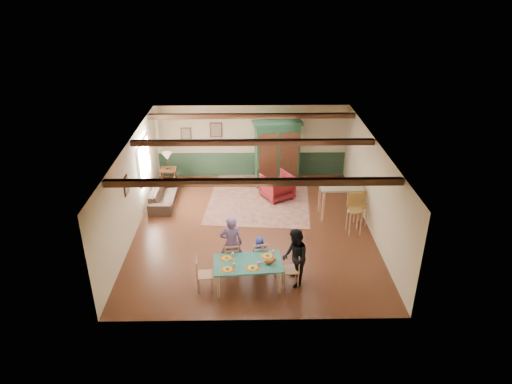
{
  "coord_description": "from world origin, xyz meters",
  "views": [
    {
      "loc": [
        -0.12,
        -11.9,
        7.06
      ],
      "look_at": [
        0.09,
        0.16,
        1.15
      ],
      "focal_mm": 32.0,
      "sensor_mm": 36.0,
      "label": 1
    }
  ],
  "objects_px": {
    "dining_table": "(248,274)",
    "armchair": "(277,186)",
    "dining_chair_far_right": "(260,255)",
    "dining_chair_end_left": "(205,274)",
    "dining_chair_far_left": "(232,257)",
    "table_lamp": "(167,161)",
    "counter_table": "(339,201)",
    "dining_chair_end_right": "(291,269)",
    "sofa": "(164,196)",
    "bar_stool_right": "(361,209)",
    "person_man": "(231,244)",
    "cat": "(269,261)",
    "person_child": "(260,253)",
    "person_woman": "(295,258)",
    "armoire": "(277,154)",
    "end_table": "(169,177)",
    "bar_stool_left": "(355,215)"
  },
  "relations": [
    {
      "from": "table_lamp",
      "to": "end_table",
      "type": "bearing_deg",
      "value": 0.0
    },
    {
      "from": "table_lamp",
      "to": "counter_table",
      "type": "distance_m",
      "value": 6.18
    },
    {
      "from": "dining_chair_end_right",
      "to": "counter_table",
      "type": "xyz_separation_m",
      "value": [
        1.81,
        3.4,
        0.11
      ]
    },
    {
      "from": "armchair",
      "to": "end_table",
      "type": "relative_size",
      "value": 1.42
    },
    {
      "from": "sofa",
      "to": "bar_stool_right",
      "type": "distance_m",
      "value": 6.41
    },
    {
      "from": "bar_stool_left",
      "to": "person_child",
      "type": "bearing_deg",
      "value": -152.16
    },
    {
      "from": "dining_chair_far_left",
      "to": "bar_stool_right",
      "type": "distance_m",
      "value": 4.51
    },
    {
      "from": "dining_table",
      "to": "armchair",
      "type": "distance_m",
      "value": 4.95
    },
    {
      "from": "bar_stool_right",
      "to": "person_woman",
      "type": "bearing_deg",
      "value": -134.8
    },
    {
      "from": "person_man",
      "to": "table_lamp",
      "type": "distance_m",
      "value": 5.69
    },
    {
      "from": "person_man",
      "to": "person_child",
      "type": "height_order",
      "value": "person_man"
    },
    {
      "from": "armchair",
      "to": "bar_stool_right",
      "type": "height_order",
      "value": "bar_stool_right"
    },
    {
      "from": "dining_chair_far_left",
      "to": "dining_chair_end_left",
      "type": "distance_m",
      "value": 0.95
    },
    {
      "from": "armoire",
      "to": "bar_stool_right",
      "type": "xyz_separation_m",
      "value": [
        2.39,
        -2.92,
        -0.67
      ]
    },
    {
      "from": "dining_chair_far_right",
      "to": "cat",
      "type": "distance_m",
      "value": 0.83
    },
    {
      "from": "dining_chair_end_right",
      "to": "person_child",
      "type": "height_order",
      "value": "person_child"
    },
    {
      "from": "end_table",
      "to": "person_woman",
      "type": "bearing_deg",
      "value": -55.36
    },
    {
      "from": "dining_chair_end_right",
      "to": "person_man",
      "type": "xyz_separation_m",
      "value": [
        -1.47,
        0.61,
        0.35
      ]
    },
    {
      "from": "dining_chair_end_left",
      "to": "end_table",
      "type": "relative_size",
      "value": 1.3
    },
    {
      "from": "person_man",
      "to": "dining_table",
      "type": "bearing_deg",
      "value": 116.57
    },
    {
      "from": "person_woman",
      "to": "armoire",
      "type": "height_order",
      "value": "armoire"
    },
    {
      "from": "armoire",
      "to": "counter_table",
      "type": "distance_m",
      "value": 3.1
    },
    {
      "from": "dining_chair_end_right",
      "to": "bar_stool_right",
      "type": "distance_m",
      "value": 3.76
    },
    {
      "from": "sofa",
      "to": "bar_stool_right",
      "type": "height_order",
      "value": "bar_stool_right"
    },
    {
      "from": "dining_chair_far_right",
      "to": "dining_chair_end_right",
      "type": "relative_size",
      "value": 1.0
    },
    {
      "from": "sofa",
      "to": "table_lamp",
      "type": "bearing_deg",
      "value": 0.67
    },
    {
      "from": "dining_chair_far_left",
      "to": "bar_stool_right",
      "type": "relative_size",
      "value": 0.83
    },
    {
      "from": "sofa",
      "to": "cat",
      "type": "bearing_deg",
      "value": -144.25
    },
    {
      "from": "person_child",
      "to": "cat",
      "type": "distance_m",
      "value": 0.89
    },
    {
      "from": "dining_chair_end_right",
      "to": "person_child",
      "type": "xyz_separation_m",
      "value": [
        -0.74,
        0.67,
        0.03
      ]
    },
    {
      "from": "dining_chair_far_left",
      "to": "armchair",
      "type": "distance_m",
      "value": 4.45
    },
    {
      "from": "dining_chair_end_left",
      "to": "end_table",
      "type": "height_order",
      "value": "dining_chair_end_left"
    },
    {
      "from": "dining_chair_far_right",
      "to": "sofa",
      "type": "height_order",
      "value": "dining_chair_far_right"
    },
    {
      "from": "end_table",
      "to": "dining_chair_far_left",
      "type": "bearing_deg",
      "value": -65.14
    },
    {
      "from": "dining_chair_far_right",
      "to": "person_woman",
      "type": "height_order",
      "value": "person_woman"
    },
    {
      "from": "counter_table",
      "to": "bar_stool_left",
      "type": "height_order",
      "value": "bar_stool_left"
    },
    {
      "from": "counter_table",
      "to": "armchair",
      "type": "bearing_deg",
      "value": 143.95
    },
    {
      "from": "person_woman",
      "to": "person_child",
      "type": "bearing_deg",
      "value": -133.26
    },
    {
      "from": "dining_chair_far_right",
      "to": "dining_chair_end_left",
      "type": "bearing_deg",
      "value": 24.92
    },
    {
      "from": "dining_table",
      "to": "table_lamp",
      "type": "distance_m",
      "value": 6.53
    },
    {
      "from": "dining_chair_end_right",
      "to": "person_woman",
      "type": "relative_size",
      "value": 0.58
    },
    {
      "from": "person_child",
      "to": "dining_chair_end_right",
      "type": "bearing_deg",
      "value": 133.15
    },
    {
      "from": "dining_chair_far_right",
      "to": "bar_stool_left",
      "type": "height_order",
      "value": "bar_stool_left"
    },
    {
      "from": "bar_stool_right",
      "to": "counter_table",
      "type": "bearing_deg",
      "value": 132.36
    },
    {
      "from": "end_table",
      "to": "person_child",
      "type": "bearing_deg",
      "value": -58.31
    },
    {
      "from": "dining_chair_end_left",
      "to": "counter_table",
      "type": "distance_m",
      "value": 5.29
    },
    {
      "from": "person_man",
      "to": "armoire",
      "type": "relative_size",
      "value": 0.66
    },
    {
      "from": "person_child",
      "to": "cat",
      "type": "xyz_separation_m",
      "value": [
        0.2,
        -0.81,
        0.31
      ]
    },
    {
      "from": "person_man",
      "to": "table_lamp",
      "type": "bearing_deg",
      "value": -69.53
    },
    {
      "from": "armoire",
      "to": "armchair",
      "type": "height_order",
      "value": "armoire"
    }
  ]
}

